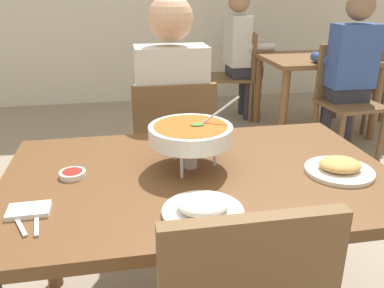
{
  "coord_description": "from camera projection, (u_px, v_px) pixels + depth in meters",
  "views": [
    {
      "loc": [
        -0.26,
        -1.27,
        1.35
      ],
      "look_at": [
        0.0,
        0.15,
        0.77
      ],
      "focal_mm": 37.57,
      "sensor_mm": 36.0,
      "label": 1
    }
  ],
  "objects": [
    {
      "name": "dining_table_main",
      "position": [
        199.0,
        196.0,
        1.47
      ],
      "size": [
        1.37,
        0.88,
        0.72
      ],
      "color": "brown",
      "rests_on": "ground_plane"
    },
    {
      "name": "chair_diner_main",
      "position": [
        173.0,
        151.0,
        2.18
      ],
      "size": [
        0.44,
        0.44,
        0.9
      ],
      "color": "brown",
      "rests_on": "ground_plane"
    },
    {
      "name": "diner_main",
      "position": [
        171.0,
        107.0,
        2.12
      ],
      "size": [
        0.4,
        0.45,
        1.31
      ],
      "color": "#2D2D38",
      "rests_on": "ground_plane"
    },
    {
      "name": "curry_bowl",
      "position": [
        191.0,
        134.0,
        1.43
      ],
      "size": [
        0.33,
        0.3,
        0.26
      ],
      "color": "silver",
      "rests_on": "dining_table_main"
    },
    {
      "name": "rice_plate",
      "position": [
        203.0,
        208.0,
        1.16
      ],
      "size": [
        0.24,
        0.24,
        0.06
      ],
      "color": "white",
      "rests_on": "dining_table_main"
    },
    {
      "name": "appetizer_plate",
      "position": [
        339.0,
        168.0,
        1.42
      ],
      "size": [
        0.24,
        0.24,
        0.06
      ],
      "color": "white",
      "rests_on": "dining_table_main"
    },
    {
      "name": "sauce_dish",
      "position": [
        73.0,
        174.0,
        1.4
      ],
      "size": [
        0.09,
        0.09,
        0.02
      ],
      "color": "white",
      "rests_on": "dining_table_main"
    },
    {
      "name": "napkin_folded",
      "position": [
        29.0,
        210.0,
        1.18
      ],
      "size": [
        0.12,
        0.08,
        0.02
      ],
      "primitive_type": "cube",
      "rotation": [
        0.0,
        0.0,
        0.02
      ],
      "color": "white",
      "rests_on": "dining_table_main"
    },
    {
      "name": "fork_utensil",
      "position": [
        18.0,
        222.0,
        1.13
      ],
      "size": [
        0.08,
        0.16,
        0.01
      ],
      "primitive_type": "cube",
      "rotation": [
        0.0,
        0.0,
        0.42
      ],
      "color": "silver",
      "rests_on": "dining_table_main"
    },
    {
      "name": "spoon_utensil",
      "position": [
        37.0,
        220.0,
        1.14
      ],
      "size": [
        0.04,
        0.17,
        0.01
      ],
      "primitive_type": "cube",
      "rotation": [
        0.0,
        0.0,
        0.15
      ],
      "color": "silver",
      "rests_on": "dining_table_main"
    },
    {
      "name": "dining_table_far",
      "position": [
        316.0,
        70.0,
        3.79
      ],
      "size": [
        1.0,
        0.8,
        0.72
      ],
      "color": "brown",
      "rests_on": "ground_plane"
    },
    {
      "name": "chair_bg_left",
      "position": [
        240.0,
        70.0,
        4.24
      ],
      "size": [
        0.5,
        0.5,
        0.9
      ],
      "color": "brown",
      "rests_on": "ground_plane"
    },
    {
      "name": "chair_bg_middle",
      "position": [
        345.0,
        93.0,
        3.34
      ],
      "size": [
        0.48,
        0.48,
        0.9
      ],
      "color": "brown",
      "rests_on": "ground_plane"
    },
    {
      "name": "chair_bg_right",
      "position": [
        384.0,
        80.0,
        3.8
      ],
      "size": [
        0.49,
        0.49,
        0.9
      ],
      "color": "brown",
      "rests_on": "ground_plane"
    },
    {
      "name": "patron_bg_left",
      "position": [
        241.0,
        48.0,
        4.14
      ],
      "size": [
        0.45,
        0.4,
        1.31
      ],
      "color": "#2D2D38",
      "rests_on": "ground_plane"
    },
    {
      "name": "patron_bg_middle",
      "position": [
        349.0,
        65.0,
        3.26
      ],
      "size": [
        0.4,
        0.45,
        1.31
      ],
      "color": "#2D2D38",
      "rests_on": "ground_plane"
    }
  ]
}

